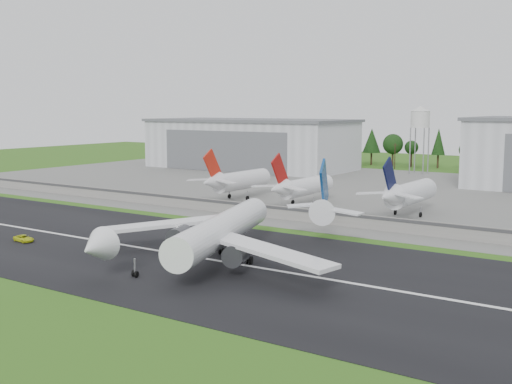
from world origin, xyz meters
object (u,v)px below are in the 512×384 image
Objects in this scene: parked_jet_red_a at (236,180)px; parked_jet_red_b at (301,187)px; parked_jet_navy at (406,194)px; ground_vehicle at (24,238)px; main_airliner at (220,237)px.

parked_jet_red_b is at bearing -0.13° from parked_jet_red_a.
parked_jet_red_b is (23.37, -0.05, -0.29)m from parked_jet_red_a.
parked_jet_red_a is 1.00× the size of parked_jet_navy.
main_airliner is at bearing -72.99° from ground_vehicle.
parked_jet_red_b reaches higher than ground_vehicle.
main_airliner is 1.85× the size of parked_jet_navy.
ground_vehicle is 95.01m from parked_jet_navy.
main_airliner reaches higher than parked_jet_red_a.
main_airliner is 67.81m from parked_jet_navy.
ground_vehicle is 0.17× the size of parked_jet_red_a.
main_airliner is at bearing -72.15° from parked_jet_red_b.
ground_vehicle is 76.47m from parked_jet_red_a.
ground_vehicle is 0.17× the size of parked_jet_navy.
parked_jet_red_b is (-21.55, 66.93, 1.01)m from main_airliner.
parked_jet_navy is (56.37, 76.29, 5.44)m from ground_vehicle.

